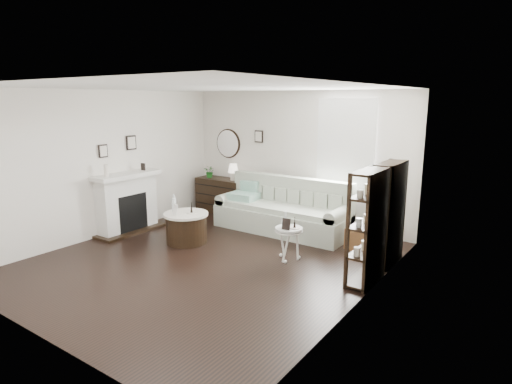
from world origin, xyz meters
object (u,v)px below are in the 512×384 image
Objects in this scene: sofa at (283,213)px; drum_table at (186,228)px; pedestal_table at (289,230)px; dresser at (222,195)px.

drum_table is (-1.04, -1.63, -0.06)m from sofa.
drum_table reaches higher than pedestal_table.
drum_table is at bearing -67.58° from dresser.
pedestal_table is (0.90, -1.32, 0.15)m from sofa.
sofa reaches higher than dresser.
sofa is 1.91m from dresser.
drum_table is at bearing -122.61° from sofa.
pedestal_table is at bearing 9.03° from drum_table.
dresser is at bearing 112.42° from drum_table.
dresser reaches higher than drum_table.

